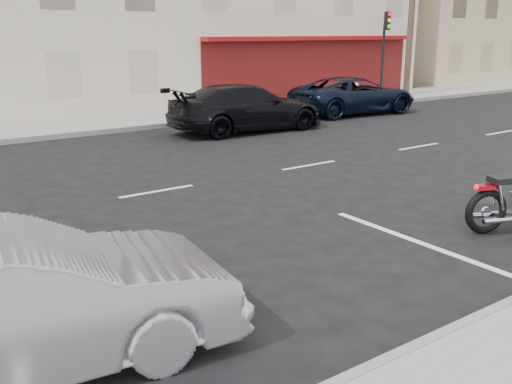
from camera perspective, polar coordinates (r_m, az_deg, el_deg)
ground at (r=12.55m, az=-1.64°, el=1.48°), size 120.00×120.00×0.00m
traffic_light at (r=27.39m, az=12.74°, el=14.27°), size 0.26×0.30×3.80m
fire_hydrant at (r=26.54m, az=9.99°, el=9.99°), size 0.20×0.20×0.72m
sedan_silver at (r=5.72m, az=-23.86°, el=-10.33°), size 4.48×2.00×1.43m
suv_far at (r=22.71m, az=9.76°, el=9.51°), size 5.26×2.76×1.41m
car_far at (r=18.37m, az=-0.96°, el=8.42°), size 5.24×2.33×1.49m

